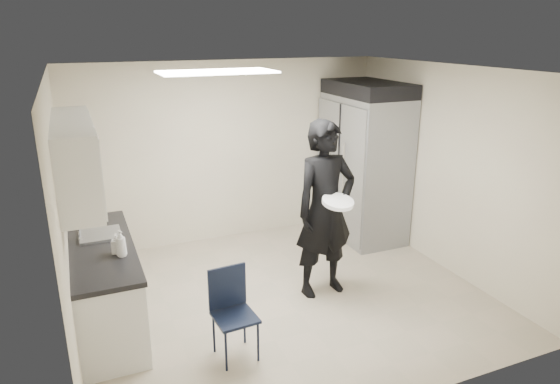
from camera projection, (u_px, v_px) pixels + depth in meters
name	position (u px, v px, depth m)	size (l,w,h in m)	color
floor	(284.00, 296.00, 5.88)	(4.50, 4.50, 0.00)	tan
ceiling	(285.00, 70.00, 5.07)	(4.50, 4.50, 0.00)	silver
back_wall	(230.00, 152.00, 7.23)	(4.50, 4.50, 0.00)	beige
left_wall	(63.00, 220.00, 4.65)	(4.00, 4.00, 0.00)	beige
right_wall	(447.00, 170.00, 6.31)	(4.00, 4.00, 0.00)	beige
ceiling_panel	(217.00, 72.00, 5.21)	(1.20, 0.60, 0.02)	white
lower_counter	(105.00, 287.00, 5.20)	(0.60, 1.90, 0.86)	silver
countertop	(100.00, 248.00, 5.06)	(0.64, 1.95, 0.05)	black
sink	(101.00, 239.00, 5.29)	(0.42, 0.40, 0.14)	gray
faucet	(79.00, 229.00, 5.17)	(0.02, 0.02, 0.24)	silver
upper_cabinets	(75.00, 159.00, 4.72)	(0.35, 1.80, 0.75)	silver
towel_dispenser	(69.00, 154.00, 5.77)	(0.22, 0.30, 0.35)	black
notice_sticker_left	(65.00, 224.00, 4.76)	(0.00, 0.12, 0.07)	yellow
notice_sticker_right	(65.00, 221.00, 4.95)	(0.00, 0.12, 0.07)	yellow
commercial_fridge	(364.00, 168.00, 7.35)	(0.80, 1.35, 2.10)	gray
fridge_compressor	(368.00, 89.00, 6.99)	(0.80, 1.35, 0.20)	black
folding_chair	(235.00, 317.00, 4.67)	(0.38, 0.38, 0.85)	black
man_tuxedo	(325.00, 210.00, 5.69)	(0.76, 0.51, 2.07)	black
bucket_lid	(338.00, 202.00, 5.43)	(0.35, 0.35, 0.04)	white
soap_bottle_a	(121.00, 243.00, 4.77)	(0.10, 0.10, 0.27)	silver
soap_bottle_b	(116.00, 243.00, 4.85)	(0.09, 0.09, 0.20)	#AEACB9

